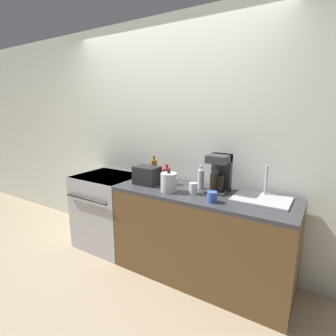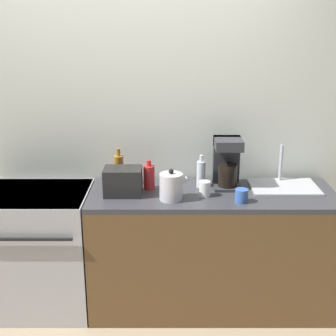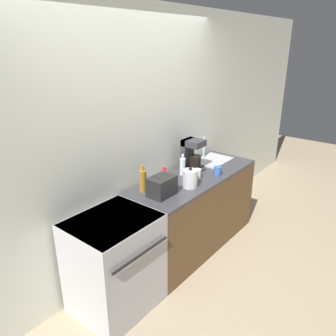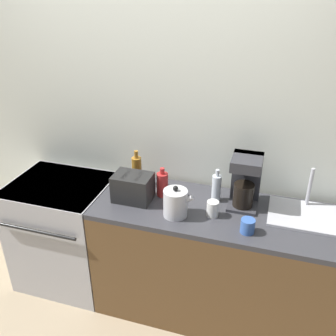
# 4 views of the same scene
# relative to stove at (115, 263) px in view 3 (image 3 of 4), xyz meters

# --- Properties ---
(ground_plane) EXTENTS (12.00, 12.00, 0.00)m
(ground_plane) POSITION_rel_stove_xyz_m (0.62, -0.30, -0.45)
(ground_plane) COLOR tan
(wall_back) EXTENTS (8.00, 0.05, 2.60)m
(wall_back) POSITION_rel_stove_xyz_m (0.62, 0.37, 0.85)
(wall_back) COLOR silver
(wall_back) RESTS_ON ground_plane
(stove) EXTENTS (0.72, 0.64, 0.88)m
(stove) POSITION_rel_stove_xyz_m (0.00, 0.00, 0.00)
(stove) COLOR #B7B7BC
(stove) RESTS_ON ground_plane
(counter_block) EXTENTS (1.71, 0.61, 0.88)m
(counter_block) POSITION_rel_stove_xyz_m (1.22, 0.01, -0.01)
(counter_block) COLOR brown
(counter_block) RESTS_ON ground_plane
(kettle) EXTENTS (0.19, 0.15, 0.21)m
(kettle) POSITION_rel_stove_xyz_m (0.93, -0.13, 0.52)
(kettle) COLOR silver
(kettle) RESTS_ON counter_block
(toaster) EXTENTS (0.26, 0.18, 0.19)m
(toaster) POSITION_rel_stove_xyz_m (0.61, -0.03, 0.52)
(toaster) COLOR black
(toaster) RESTS_ON counter_block
(coffee_maker) EXTENTS (0.19, 0.22, 0.36)m
(coffee_maker) POSITION_rel_stove_xyz_m (1.33, 0.14, 0.61)
(coffee_maker) COLOR #333338
(coffee_maker) RESTS_ON counter_block
(sink_tray) EXTENTS (0.47, 0.34, 0.28)m
(sink_tray) POSITION_rel_stove_xyz_m (1.74, 0.11, 0.44)
(sink_tray) COLOR #B7B7BC
(sink_tray) RESTS_ON counter_block
(bottle_red) EXTENTS (0.08, 0.08, 0.21)m
(bottle_red) POSITION_rel_stove_xyz_m (0.78, 0.08, 0.52)
(bottle_red) COLOR #B72828
(bottle_red) RESTS_ON counter_block
(bottle_clear) EXTENTS (0.06, 0.06, 0.23)m
(bottle_clear) POSITION_rel_stove_xyz_m (1.15, 0.12, 0.53)
(bottle_clear) COLOR silver
(bottle_clear) RESTS_ON counter_block
(bottle_amber) EXTENTS (0.07, 0.07, 0.27)m
(bottle_amber) POSITION_rel_stove_xyz_m (0.56, 0.17, 0.54)
(bottle_amber) COLOR #9E6B23
(bottle_amber) RESTS_ON counter_block
(cup_white) EXTENTS (0.08, 0.08, 0.11)m
(cup_white) POSITION_rel_stove_xyz_m (1.16, -0.06, 0.48)
(cup_white) COLOR white
(cup_white) RESTS_ON counter_block
(cup_blue) EXTENTS (0.09, 0.09, 0.09)m
(cup_blue) POSITION_rel_stove_xyz_m (1.39, -0.17, 0.47)
(cup_blue) COLOR #3860B2
(cup_blue) RESTS_ON counter_block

